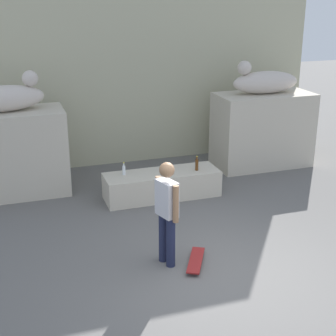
{
  "coord_description": "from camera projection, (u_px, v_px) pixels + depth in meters",
  "views": [
    {
      "loc": [
        -2.91,
        -5.92,
        4.06
      ],
      "look_at": [
        -0.3,
        1.92,
        1.1
      ],
      "focal_mm": 53.59,
      "sensor_mm": 36.0,
      "label": 1
    }
  ],
  "objects": [
    {
      "name": "bottle_clear",
      "position": [
        124.0,
        170.0,
        10.04
      ],
      "size": [
        0.06,
        0.06,
        0.26
      ],
      "color": "silver",
      "rests_on": "ledge_block"
    },
    {
      "name": "statue_reclining_left",
      "position": [
        5.0,
        97.0,
        9.88
      ],
      "size": [
        1.67,
        0.81,
        0.78
      ],
      "rotation": [
        0.0,
        0.0,
        0.16
      ],
      "color": "beige",
      "rests_on": "pedestal_left"
    },
    {
      "name": "skater",
      "position": [
        167.0,
        209.0,
        7.56
      ],
      "size": [
        0.3,
        0.52,
        1.67
      ],
      "rotation": [
        0.0,
        0.0,
        5.01
      ],
      "color": "#1E233F",
      "rests_on": "ground_plane"
    },
    {
      "name": "skateboard",
      "position": [
        196.0,
        260.0,
        7.82
      ],
      "size": [
        0.55,
        0.8,
        0.08
      ],
      "rotation": [
        0.0,
        0.0,
        4.22
      ],
      "color": "maroon",
      "rests_on": "ground_plane"
    },
    {
      "name": "pedestal_left",
      "position": [
        10.0,
        154.0,
        10.25
      ],
      "size": [
        2.27,
        1.14,
        1.76
      ],
      "primitive_type": "cube",
      "color": "beige",
      "rests_on": "ground_plane"
    },
    {
      "name": "ground_plane",
      "position": [
        227.0,
        276.0,
        7.52
      ],
      "size": [
        40.0,
        40.0,
        0.0
      ],
      "primitive_type": "plane",
      "color": "#605E5B"
    },
    {
      "name": "statue_reclining_right",
      "position": [
        264.0,
        81.0,
        11.58
      ],
      "size": [
        1.62,
        0.62,
        0.78
      ],
      "rotation": [
        0.0,
        0.0,
        3.1
      ],
      "color": "beige",
      "rests_on": "pedestal_right"
    },
    {
      "name": "ledge_block",
      "position": [
        162.0,
        185.0,
        10.28
      ],
      "size": [
        2.36,
        0.76,
        0.54
      ],
      "primitive_type": "cube",
      "color": "beige",
      "rests_on": "ground_plane"
    },
    {
      "name": "bottle_brown",
      "position": [
        197.0,
        164.0,
        10.28
      ],
      "size": [
        0.07,
        0.07,
        0.31
      ],
      "color": "#593314",
      "rests_on": "ledge_block"
    },
    {
      "name": "facade_wall",
      "position": [
        127.0,
        55.0,
        11.91
      ],
      "size": [
        9.19,
        0.6,
        5.13
      ],
      "primitive_type": "cube",
      "color": "#B8B595",
      "rests_on": "ground_plane"
    },
    {
      "name": "pedestal_right",
      "position": [
        262.0,
        130.0,
        11.98
      ],
      "size": [
        2.27,
        1.14,
        1.76
      ],
      "primitive_type": "cube",
      "color": "beige",
      "rests_on": "ground_plane"
    }
  ]
}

